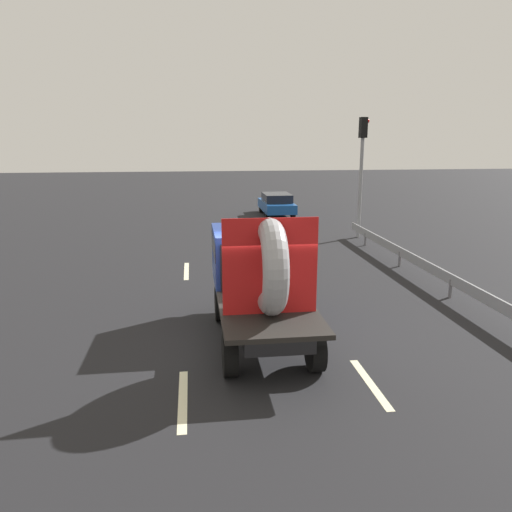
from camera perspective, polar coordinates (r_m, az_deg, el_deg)
The scene contains 9 objects.
ground_plane at distance 11.53m, azimuth 0.28°, elevation -9.74°, with size 120.00×120.00×0.00m, color black.
flatbed_truck at distance 11.62m, azimuth 0.26°, elevation -1.43°, with size 2.02×4.96×3.04m.
distant_sedan at distance 29.85m, azimuth 2.38°, elevation 6.03°, with size 1.73×4.03×1.31m.
traffic_light at distance 23.33m, azimuth 12.07°, elevation 10.76°, with size 0.42×0.36×5.44m.
guardrail at distance 16.99m, azimuth 18.63°, elevation -0.94°, with size 0.10×14.49×0.71m.
lane_dash_left_near at distance 9.27m, azimuth -8.41°, elevation -15.99°, with size 2.18×0.16×0.01m, color beige.
lane_dash_left_far at distance 17.52m, azimuth -8.00°, elevation -1.71°, with size 2.30×0.16×0.01m, color beige.
lane_dash_right_near at distance 9.94m, azimuth 13.01°, elevation -14.07°, with size 2.02×0.16×0.01m, color beige.
lane_dash_right_far at distance 17.28m, azimuth 3.75°, elevation -1.81°, with size 2.45×0.16×0.01m, color beige.
Camera 1 is at (-1.41, -10.51, 4.54)m, focal length 34.80 mm.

